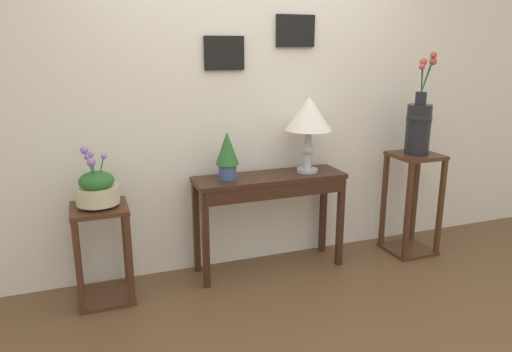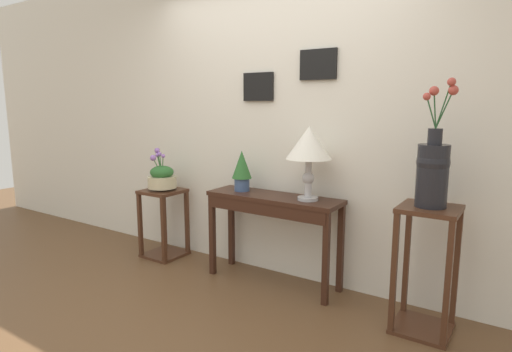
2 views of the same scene
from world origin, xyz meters
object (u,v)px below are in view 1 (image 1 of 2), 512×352
console_table (271,192)px  potted_plant_on_console (227,153)px  planter_bowl_wide_left (97,188)px  pedestal_stand_right (411,204)px  table_lamp (309,116)px  flower_vase_tall_right (419,123)px  pedestal_stand_left (103,253)px

console_table → potted_plant_on_console: 0.46m
planter_bowl_wide_left → pedestal_stand_right: 2.49m
planter_bowl_wide_left → pedestal_stand_right: size_ratio=0.48×
table_lamp → console_table: bearing=-176.1°
table_lamp → pedestal_stand_right: (0.92, -0.11, -0.76)m
table_lamp → flower_vase_tall_right: flower_vase_tall_right is taller
pedestal_stand_right → flower_vase_tall_right: (0.00, -0.00, 0.68)m
planter_bowl_wide_left → flower_vase_tall_right: bearing=-1.4°
planter_bowl_wide_left → flower_vase_tall_right: 2.49m
potted_plant_on_console → pedestal_stand_left: (-0.91, -0.06, -0.61)m
table_lamp → planter_bowl_wide_left: table_lamp is taller
potted_plant_on_console → pedestal_stand_right: (1.56, -0.12, -0.52)m
planter_bowl_wide_left → pedestal_stand_left: bearing=52.6°
pedestal_stand_left → flower_vase_tall_right: (2.47, -0.06, 0.77)m
table_lamp → potted_plant_on_console: size_ratio=1.65×
pedestal_stand_right → flower_vase_tall_right: flower_vase_tall_right is taller
table_lamp → pedestal_stand_right: 1.20m
potted_plant_on_console → flower_vase_tall_right: flower_vase_tall_right is taller
planter_bowl_wide_left → console_table: bearing=1.4°
pedestal_stand_left → flower_vase_tall_right: 2.58m
pedestal_stand_left → planter_bowl_wide_left: size_ratio=1.66×
potted_plant_on_console → flower_vase_tall_right: bearing=-4.5°
flower_vase_tall_right → potted_plant_on_console: bearing=175.5°
console_table → pedestal_stand_right: pedestal_stand_right is taller
table_lamp → planter_bowl_wide_left: bearing=-178.1°
flower_vase_tall_right → console_table: bearing=175.8°
flower_vase_tall_right → pedestal_stand_left: bearing=178.6°
table_lamp → pedestal_stand_right: table_lamp is taller
planter_bowl_wide_left → pedestal_stand_right: bearing=-1.4°
potted_plant_on_console → planter_bowl_wide_left: 0.92m
potted_plant_on_console → pedestal_stand_right: 1.65m
pedestal_stand_left → planter_bowl_wide_left: planter_bowl_wide_left is taller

